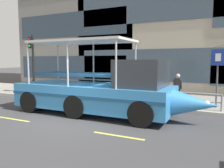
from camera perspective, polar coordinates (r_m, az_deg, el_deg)
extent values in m
plane|color=#3D3D3F|center=(9.61, -8.87, -8.81)|extent=(120.00, 120.00, 0.00)
cube|color=gray|center=(14.44, 3.92, -3.42)|extent=(32.00, 4.80, 0.18)
cube|color=#B2ADA3|center=(12.21, -0.49, -5.14)|extent=(32.00, 0.18, 0.18)
cube|color=#DBD64C|center=(10.39, -23.59, -8.11)|extent=(1.80, 0.12, 0.01)
cube|color=#DBD64C|center=(7.53, 1.57, -12.91)|extent=(1.80, 0.12, 0.01)
cube|color=#2D3D4C|center=(19.95, -10.80, 4.06)|extent=(10.72, 0.06, 2.00)
cube|color=#2D3D4C|center=(20.17, -11.01, 14.46)|extent=(10.72, 0.06, 2.00)
cube|color=#3D4C5B|center=(16.37, 13.57, 4.60)|extent=(13.62, 0.06, 2.31)
cube|color=#3D4C5B|center=(16.82, 13.94, 19.06)|extent=(13.62, 0.06, 2.31)
cylinder|color=gray|center=(12.38, 0.22, -1.09)|extent=(10.78, 0.07, 0.07)
cylinder|color=gray|center=(12.43, 0.22, -2.78)|extent=(10.78, 0.06, 0.06)
cylinder|color=gray|center=(15.52, -18.01, -1.33)|extent=(0.09, 0.09, 0.74)
cylinder|color=gray|center=(14.34, -12.83, -1.76)|extent=(0.09, 0.09, 0.74)
cylinder|color=gray|center=(13.30, -6.78, -2.25)|extent=(0.09, 0.09, 0.74)
cylinder|color=gray|center=(12.43, 0.22, -2.78)|extent=(0.09, 0.09, 0.74)
cylinder|color=gray|center=(11.77, 8.14, -3.34)|extent=(0.09, 0.09, 0.74)
cylinder|color=gray|center=(11.36, 16.81, -3.87)|extent=(0.09, 0.09, 0.74)
cylinder|color=gray|center=(11.22, 25.92, -4.33)|extent=(0.09, 0.09, 0.74)
cylinder|color=black|center=(16.44, -19.19, 4.70)|extent=(0.16, 0.16, 3.99)
cube|color=black|center=(16.34, -19.87, 9.74)|extent=(0.24, 0.20, 0.72)
sphere|color=red|center=(16.28, -20.18, 10.52)|extent=(0.14, 0.14, 0.14)
sphere|color=gold|center=(16.26, -20.15, 9.75)|extent=(0.14, 0.14, 0.14)
sphere|color=green|center=(16.25, -20.13, 8.97)|extent=(0.14, 0.14, 0.14)
cylinder|color=#4C4F54|center=(11.88, 24.96, 1.14)|extent=(0.08, 0.08, 2.75)
cube|color=navy|center=(11.80, 25.17, 6.10)|extent=(0.60, 0.04, 0.76)
cube|color=white|center=(11.78, 25.17, 6.10)|extent=(0.24, 0.01, 0.36)
torus|color=black|center=(15.69, -17.17, -1.30)|extent=(0.70, 0.04, 0.70)
torus|color=black|center=(16.41, -19.82, -1.08)|extent=(0.70, 0.04, 0.70)
cylinder|color=#1E66B2|center=(16.03, -18.54, -0.62)|extent=(0.95, 0.04, 0.04)
cylinder|color=#1E66B2|center=(16.14, -19.02, -0.10)|extent=(0.19, 0.04, 0.51)
cube|color=black|center=(16.14, -19.15, 0.90)|extent=(0.20, 0.08, 0.06)
cylinder|color=#A5A5AA|center=(15.66, -17.33, 0.52)|extent=(0.03, 0.46, 0.03)
cube|color=#388CD1|center=(10.45, -5.02, -3.01)|extent=(7.30, 2.43, 1.08)
cone|color=#388CD1|center=(9.03, 20.20, -4.77)|extent=(1.64, 1.02, 1.02)
cylinder|color=#388CD1|center=(12.70, -19.29, -1.73)|extent=(0.36, 1.02, 1.02)
cube|color=navy|center=(9.40, -8.91, -3.23)|extent=(7.30, 0.04, 0.12)
sphere|color=white|center=(8.99, 22.82, -4.59)|extent=(0.22, 0.22, 0.22)
cube|color=#33383D|center=(9.34, 7.52, 2.67)|extent=(1.82, 2.04, 1.12)
cube|color=silver|center=(10.65, -7.71, 10.53)|extent=(4.74, 2.24, 0.10)
cylinder|color=#B2B2B7|center=(10.56, 5.95, 5.17)|extent=(0.07, 0.07, 1.89)
cylinder|color=#B2B2B7|center=(8.58, 1.02, 5.03)|extent=(0.07, 0.07, 1.89)
cylinder|color=#B2B2B7|center=(11.52, -4.68, 5.24)|extent=(0.07, 0.07, 1.89)
cylinder|color=#B2B2B7|center=(9.74, -11.13, 5.03)|extent=(0.07, 0.07, 1.89)
cylinder|color=#B2B2B7|center=(12.82, -13.42, 5.17)|extent=(0.07, 0.07, 1.89)
cylinder|color=#B2B2B7|center=(11.24, -20.37, 4.88)|extent=(0.07, 0.07, 1.89)
cube|color=navy|center=(11.12, -5.94, 2.64)|extent=(4.37, 0.28, 0.12)
cube|color=navy|center=(10.15, -9.42, 2.28)|extent=(4.37, 0.28, 0.12)
cylinder|color=black|center=(10.47, 11.26, -4.82)|extent=(1.00, 0.28, 1.00)
cylinder|color=black|center=(8.37, 7.33, -7.47)|extent=(1.00, 0.28, 1.00)
cylinder|color=black|center=(11.55, -2.92, -3.72)|extent=(1.00, 0.28, 1.00)
cylinder|color=black|center=(9.68, -9.36, -5.67)|extent=(1.00, 0.28, 1.00)
cylinder|color=black|center=(12.96, -12.87, -2.80)|extent=(1.00, 0.28, 1.00)
cylinder|color=black|center=(11.33, -20.00, -4.26)|extent=(1.00, 0.28, 1.00)
cylinder|color=#1E2338|center=(12.31, 16.48, -3.02)|extent=(0.10, 0.10, 0.78)
cylinder|color=#1E2338|center=(12.36, 15.79, -2.97)|extent=(0.10, 0.10, 0.78)
cube|color=#38383D|center=(12.25, 16.22, 0.09)|extent=(0.31, 0.20, 0.55)
cylinder|color=#38383D|center=(12.20, 17.09, -0.09)|extent=(0.07, 0.07, 0.50)
cylinder|color=#38383D|center=(12.31, 15.36, 0.01)|extent=(0.07, 0.07, 0.50)
sphere|color=beige|center=(12.22, 16.28, 1.99)|extent=(0.21, 0.21, 0.21)
cylinder|color=black|center=(13.24, 0.54, -2.13)|extent=(0.10, 0.10, 0.80)
cylinder|color=black|center=(13.10, 0.85, -2.22)|extent=(0.10, 0.10, 0.80)
cube|color=#38383D|center=(13.09, 0.70, 0.77)|extent=(0.34, 0.32, 0.56)
cylinder|color=#38383D|center=(13.27, 0.32, 0.72)|extent=(0.07, 0.07, 0.51)
cylinder|color=#38383D|center=(12.92, 1.09, 0.58)|extent=(0.07, 0.07, 0.51)
sphere|color=beige|center=(13.06, 0.70, 2.58)|extent=(0.22, 0.22, 0.22)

